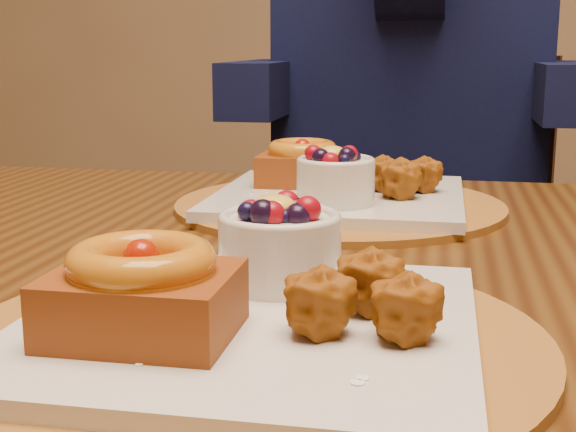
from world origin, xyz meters
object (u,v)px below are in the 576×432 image
object	(u,v)px
place_setting_far	(337,190)
chair_far	(417,272)
place_setting_near	(247,308)
diner	(413,5)
dining_table	(307,339)

from	to	relation	value
place_setting_far	chair_far	size ratio (longest dim) A/B	0.41
place_setting_far	place_setting_near	bearing A→B (deg)	-90.04
place_setting_far	diner	distance (m)	0.63
place_setting_far	chair_far	bearing A→B (deg)	82.73
place_setting_far	diner	world-z (taller)	diner
dining_table	place_setting_near	distance (m)	0.24
dining_table	place_setting_near	world-z (taller)	place_setting_near
place_setting_near	diner	bearing A→B (deg)	86.77
place_setting_far	diner	size ratio (longest dim) A/B	0.40
dining_table	place_setting_near	size ratio (longest dim) A/B	4.21
place_setting_far	diner	xyz separation A→B (m)	(0.06, 0.58, 0.23)
place_setting_far	chair_far	distance (m)	0.67
chair_far	diner	distance (m)	0.50
place_setting_near	diner	world-z (taller)	diner
dining_table	place_setting_far	xyz separation A→B (m)	(-0.00, 0.22, 0.10)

